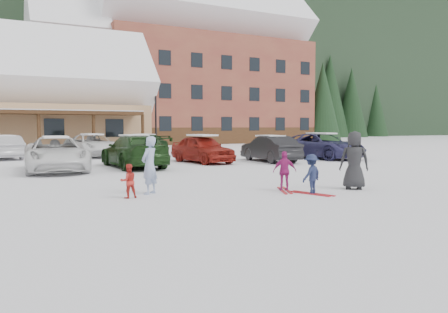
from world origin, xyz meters
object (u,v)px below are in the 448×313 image
lamp_post (156,109)px  parked_car_4 (202,149)px  parked_car_2 (56,154)px  child_magenta (285,171)px  child_navy (311,174)px  parked_car_10 (92,145)px  alpine_hotel (187,70)px  toddler_red (128,181)px  parked_car_3 (134,151)px  parked_car_6 (321,146)px  bystander_dark (354,160)px  parked_car_9 (5,147)px  parked_car_11 (144,145)px  parked_car_5 (270,149)px  adult_skier (149,165)px

lamp_post → parked_car_4: (-2.13, -14.20, -2.64)m
parked_car_2 → child_magenta: bearing=-56.8°
lamp_post → child_navy: 25.92m
parked_car_4 → parked_car_10: size_ratio=0.84×
alpine_hotel → parked_car_10: (-14.99, -20.58, -7.91)m
toddler_red → parked_car_3: 9.05m
parked_car_3 → parked_car_6: parked_car_6 is taller
bystander_dark → parked_car_10: (-4.50, 18.45, -0.18)m
parked_car_9 → parked_car_3: bearing=112.4°
alpine_hotel → lamp_post: alpine_hotel is taller
child_navy → parked_car_11: bearing=-110.4°
child_magenta → parked_car_10: bearing=-57.4°
alpine_hotel → parked_car_4: size_ratio=7.27×
child_navy → parked_car_5: bearing=-135.6°
parked_car_6 → parked_car_10: bearing=137.0°
alpine_hotel → adult_skier: 41.28m
lamp_post → parked_car_11: bearing=-114.2°
adult_skier → parked_car_9: (-3.58, 16.79, -0.14)m
parked_car_2 → parked_car_10: (3.09, 8.46, -0.03)m
child_magenta → parked_car_2: 10.79m
toddler_red → parked_car_3: size_ratio=0.18×
child_navy → parked_car_2: 11.70m
toddler_red → parked_car_4: 11.61m
child_magenta → parked_car_6: size_ratio=0.22×
adult_skier → toddler_red: bearing=-8.5°
parked_car_2 → parked_car_10: parked_car_2 is taller
adult_skier → parked_car_9: adult_skier is taller
child_magenta → parked_car_5: parked_car_5 is taller
toddler_red → parked_car_2: 8.52m
parked_car_3 → parked_car_10: 8.26m
lamp_post → parked_car_3: lamp_post is taller
child_navy → child_magenta: 0.93m
parked_car_11 → alpine_hotel: bearing=-124.2°
child_navy → parked_car_6: (9.24, 10.71, 0.19)m
parked_car_5 → parked_car_6: 4.02m
parked_car_4 → parked_car_3: bearing=-175.7°
alpine_hotel → child_navy: (-12.29, -39.20, -8.06)m
child_navy → adult_skier: bearing=-45.7°
parked_car_5 → parked_car_10: parked_car_10 is taller
toddler_red → parked_car_11: size_ratio=0.19×
lamp_post → parked_car_2: (-9.58, -15.33, -2.63)m
alpine_hotel → parked_car_11: alpine_hotel is taller
toddler_red → parked_car_4: (6.52, 9.60, 0.27)m
parked_car_2 → parked_car_11: bearing=55.0°
lamp_post → parked_car_6: lamp_post is taller
lamp_post → parked_car_3: size_ratio=1.14×
parked_car_11 → parked_car_4: bearing=92.9°
parked_car_9 → parked_car_10: (5.00, -0.30, 0.02)m
alpine_hotel → toddler_red: size_ratio=33.83×
parked_car_4 → parked_car_10: bearing=112.0°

